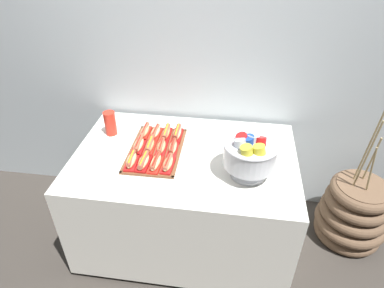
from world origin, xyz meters
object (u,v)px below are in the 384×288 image
object	(u,v)px
floor_vase	(353,212)
punch_bowl	(250,153)
hot_dog_1	(144,162)
cup_stack	(110,123)
hot_dog_6	(161,147)
buffet_table	(185,196)
hot_dog_10	(166,133)
serving_tray	(156,150)
hot_dog_11	(177,133)
hot_dog_7	(173,148)
hot_dog_8	(145,131)
hot_dog_3	(168,164)
hot_dog_9	(156,132)
hot_dog_2	(156,163)
hot_dog_5	(150,146)
donut	(263,146)
hot_dog_4	(139,145)
hot_dog_0	(131,160)

from	to	relation	value
floor_vase	punch_bowl	world-z (taller)	floor_vase
hot_dog_1	cup_stack	world-z (taller)	cup_stack
hot_dog_6	cup_stack	xyz separation A→B (m)	(-0.39, 0.16, 0.05)
hot_dog_6	buffet_table	bearing A→B (deg)	-7.12
buffet_table	hot_dog_10	world-z (taller)	hot_dog_10
serving_tray	buffet_table	bearing A→B (deg)	-5.61
hot_dog_11	hot_dog_7	bearing A→B (deg)	-89.29
hot_dog_8	hot_dog_7	bearing A→B (deg)	-35.54
hot_dog_8	hot_dog_11	distance (m)	0.23
hot_dog_3	hot_dog_7	distance (m)	0.17
hot_dog_7	hot_dog_9	world-z (taller)	hot_dog_7
hot_dog_9	cup_stack	size ratio (longest dim) A/B	0.96
buffet_table	hot_dog_6	xyz separation A→B (m)	(-0.16, 0.02, 0.39)
hot_dog_11	floor_vase	bearing A→B (deg)	-0.65
hot_dog_9	hot_dog_2	bearing A→B (deg)	-76.49
hot_dog_5	donut	size ratio (longest dim) A/B	1.48
hot_dog_2	hot_dog_4	xyz separation A→B (m)	(-0.15, 0.16, 0.00)
punch_bowl	donut	size ratio (longest dim) A/B	2.63
buffet_table	cup_stack	xyz separation A→B (m)	(-0.55, 0.17, 0.44)
hot_dog_4	hot_dog_7	distance (m)	0.23
buffet_table	hot_dog_8	world-z (taller)	hot_dog_8
hot_dog_2	hot_dog_11	size ratio (longest dim) A/B	1.02
hot_dog_8	hot_dog_10	distance (m)	0.15
hot_dog_6	hot_dog_5	bearing A→B (deg)	-179.29
hot_dog_9	cup_stack	distance (m)	0.32
hot_dog_0	floor_vase	bearing A→B (deg)	11.90
hot_dog_5	hot_dog_8	world-z (taller)	hot_dog_5
hot_dog_7	punch_bowl	size ratio (longest dim) A/B	0.54
hot_dog_1	hot_dog_10	world-z (taller)	hot_dog_10
hot_dog_5	cup_stack	world-z (taller)	cup_stack
cup_stack	hot_dog_3	bearing A→B (deg)	-34.39
hot_dog_3	hot_dog_4	xyz separation A→B (m)	(-0.23, 0.16, 0.00)
hot_dog_8	hot_dog_5	bearing A→B (deg)	-64.85
hot_dog_9	punch_bowl	bearing A→B (deg)	-27.41
floor_vase	hot_dog_11	size ratio (longest dim) A/B	6.11
hot_dog_2	hot_dog_9	xyz separation A→B (m)	(-0.08, 0.33, -0.00)
hot_dog_0	cup_stack	size ratio (longest dim) A/B	1.02
buffet_table	hot_dog_5	world-z (taller)	hot_dog_5
hot_dog_3	hot_dog_9	world-z (taller)	hot_dog_3
floor_vase	hot_dog_0	world-z (taller)	floor_vase
hot_dog_4	hot_dog_6	distance (m)	0.15
floor_vase	hot_dog_7	bearing A→B (deg)	-173.34
cup_stack	serving_tray	bearing A→B (deg)	-23.87
buffet_table	hot_dog_5	size ratio (longest dim) A/B	8.09
buffet_table	hot_dog_9	bearing A→B (deg)	141.73
buffet_table	hot_dog_2	world-z (taller)	hot_dog_2
hot_dog_1	hot_dog_4	xyz separation A→B (m)	(-0.08, 0.16, 0.00)
hot_dog_4	hot_dog_9	world-z (taller)	hot_dog_4
hot_dog_0	hot_dog_9	xyz separation A→B (m)	(0.07, 0.33, -0.00)
hot_dog_9	floor_vase	bearing A→B (deg)	-0.51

